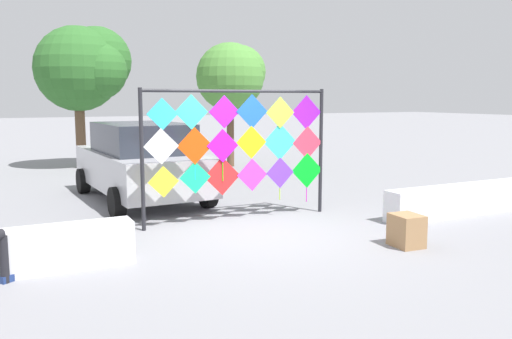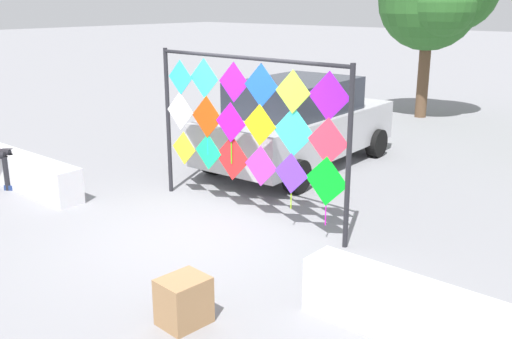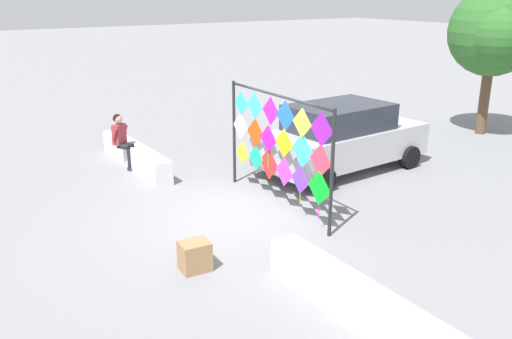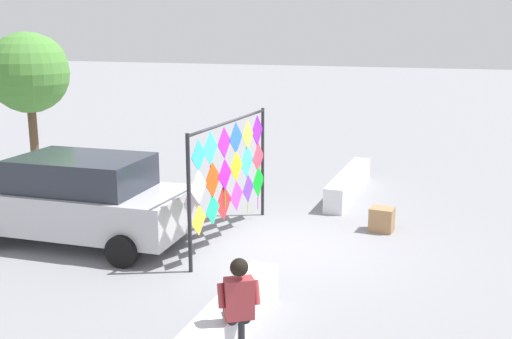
% 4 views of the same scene
% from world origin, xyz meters
% --- Properties ---
extents(ground, '(120.00, 120.00, 0.00)m').
position_xyz_m(ground, '(0.00, 0.00, 0.00)').
color(ground, gray).
extents(plaza_ledge_left, '(3.73, 0.45, 0.59)m').
position_xyz_m(plaza_ledge_left, '(-4.22, -0.33, 0.30)').
color(plaza_ledge_left, silver).
rests_on(plaza_ledge_left, ground).
extents(plaza_ledge_right, '(3.73, 0.45, 0.59)m').
position_xyz_m(plaza_ledge_right, '(4.22, -0.33, 0.30)').
color(plaza_ledge_right, silver).
rests_on(plaza_ledge_right, ground).
extents(kite_display_rack, '(3.65, 0.14, 2.45)m').
position_xyz_m(kite_display_rack, '(0.06, 1.21, 1.50)').
color(kite_display_rack, '#232328').
rests_on(kite_display_rack, ground).
extents(seated_vendor, '(0.70, 0.65, 1.44)m').
position_xyz_m(seated_vendor, '(-4.24, -0.62, 0.84)').
color(seated_vendor, black).
rests_on(seated_vendor, ground).
extents(parked_car, '(2.34, 4.56, 1.73)m').
position_xyz_m(parked_car, '(-1.09, 4.01, 0.88)').
color(parked_car, '#B7B7BC').
rests_on(parked_car, ground).
extents(cardboard_box_large, '(0.44, 0.51, 0.50)m').
position_xyz_m(cardboard_box_large, '(1.59, -1.55, 0.25)').
color(cardboard_box_large, '#9E754C').
rests_on(cardboard_box_large, ground).
extents(tree_palm_like, '(2.34, 2.24, 4.09)m').
position_xyz_m(tree_palm_like, '(3.25, 8.59, 3.01)').
color(tree_palm_like, brown).
rests_on(tree_palm_like, ground).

